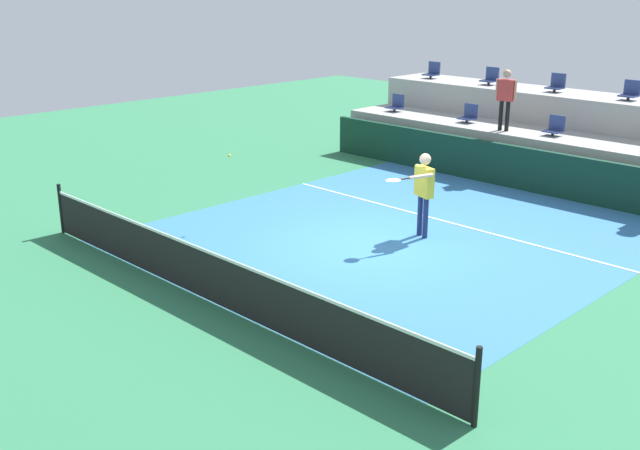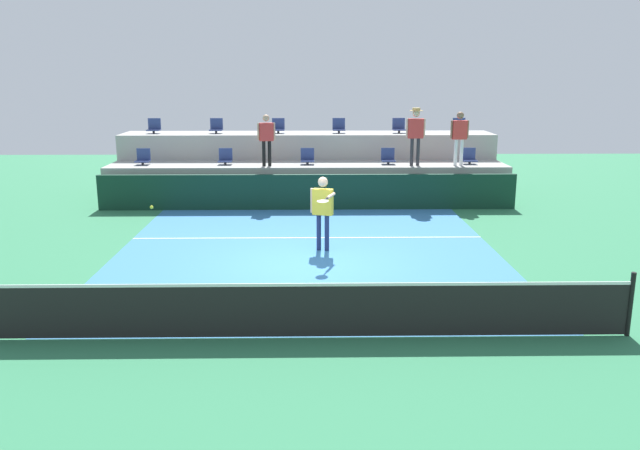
{
  "view_description": "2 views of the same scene",
  "coord_description": "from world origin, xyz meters",
  "px_view_note": "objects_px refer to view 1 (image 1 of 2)",
  "views": [
    {
      "loc": [
        9.53,
        -10.97,
        5.18
      ],
      "look_at": [
        0.12,
        -1.57,
        0.84
      ],
      "focal_mm": 42.62,
      "sensor_mm": 36.0,
      "label": 1
    },
    {
      "loc": [
        0.05,
        -13.59,
        4.14
      ],
      "look_at": [
        0.27,
        -0.96,
        1.14
      ],
      "focal_mm": 35.87,
      "sensor_mm": 36.0,
      "label": 2
    }
  ],
  "objects_px": {
    "stadium_chair_lower_center": "(555,127)",
    "tennis_ball": "(229,156)",
    "stadium_chair_upper_mid_right": "(630,92)",
    "stadium_chair_lower_far_left": "(396,104)",
    "stadium_chair_lower_left": "(469,115)",
    "stadium_chair_upper_left": "(490,77)",
    "stadium_chair_upper_far_left": "(432,71)",
    "tennis_player": "(423,186)",
    "stadium_chair_upper_mid_left": "(556,84)",
    "spectator_leaning_on_rail": "(506,94)"
  },
  "relations": [
    {
      "from": "tennis_player",
      "to": "tennis_ball",
      "type": "xyz_separation_m",
      "value": [
        -3.45,
        -2.29,
        0.46
      ]
    },
    {
      "from": "stadium_chair_upper_left",
      "to": "stadium_chair_upper_mid_right",
      "type": "height_order",
      "value": "same"
    },
    {
      "from": "stadium_chair_lower_center",
      "to": "tennis_ball",
      "type": "xyz_separation_m",
      "value": [
        -3.08,
        -8.35,
        0.09
      ]
    },
    {
      "from": "stadium_chair_lower_far_left",
      "to": "stadium_chair_lower_left",
      "type": "relative_size",
      "value": 1.0
    },
    {
      "from": "stadium_chair_lower_far_left",
      "to": "stadium_chair_upper_left",
      "type": "height_order",
      "value": "stadium_chair_upper_left"
    },
    {
      "from": "stadium_chair_lower_center",
      "to": "tennis_player",
      "type": "bearing_deg",
      "value": -86.47
    },
    {
      "from": "stadium_chair_lower_center",
      "to": "tennis_ball",
      "type": "bearing_deg",
      "value": -110.24
    },
    {
      "from": "stadium_chair_lower_left",
      "to": "tennis_player",
      "type": "bearing_deg",
      "value": -63.25
    },
    {
      "from": "stadium_chair_lower_center",
      "to": "stadium_chair_upper_far_left",
      "type": "bearing_deg",
      "value": 161.48
    },
    {
      "from": "stadium_chair_lower_center",
      "to": "stadium_chair_upper_far_left",
      "type": "height_order",
      "value": "stadium_chair_upper_far_left"
    },
    {
      "from": "stadium_chair_upper_far_left",
      "to": "tennis_ball",
      "type": "xyz_separation_m",
      "value": [
        2.29,
        -10.15,
        -0.76
      ]
    },
    {
      "from": "stadium_chair_lower_left",
      "to": "tennis_ball",
      "type": "bearing_deg",
      "value": -92.74
    },
    {
      "from": "stadium_chair_upper_far_left",
      "to": "tennis_ball",
      "type": "distance_m",
      "value": 10.43
    },
    {
      "from": "stadium_chair_lower_center",
      "to": "stadium_chair_upper_mid_right",
      "type": "xyz_separation_m",
      "value": [
        1.1,
        1.8,
        0.85
      ]
    },
    {
      "from": "stadium_chair_lower_left",
      "to": "tennis_ball",
      "type": "distance_m",
      "value": 8.36
    },
    {
      "from": "stadium_chair_lower_far_left",
      "to": "stadium_chair_lower_center",
      "type": "xyz_separation_m",
      "value": [
        5.36,
        0.0,
        0.0
      ]
    },
    {
      "from": "stadium_chair_upper_left",
      "to": "tennis_ball",
      "type": "bearing_deg",
      "value": -89.33
    },
    {
      "from": "stadium_chair_lower_center",
      "to": "stadium_chair_upper_mid_left",
      "type": "bearing_deg",
      "value": 119.66
    },
    {
      "from": "stadium_chair_lower_far_left",
      "to": "tennis_ball",
      "type": "relative_size",
      "value": 7.65
    },
    {
      "from": "spectator_leaning_on_rail",
      "to": "stadium_chair_upper_left",
      "type": "bearing_deg",
      "value": 130.94
    },
    {
      "from": "stadium_chair_upper_left",
      "to": "tennis_player",
      "type": "xyz_separation_m",
      "value": [
        3.57,
        -7.86,
        -1.21
      ]
    },
    {
      "from": "stadium_chair_upper_far_left",
      "to": "tennis_ball",
      "type": "relative_size",
      "value": 7.65
    },
    {
      "from": "stadium_chair_lower_center",
      "to": "tennis_ball",
      "type": "relative_size",
      "value": 7.65
    },
    {
      "from": "stadium_chair_lower_left",
      "to": "stadium_chair_upper_left",
      "type": "bearing_deg",
      "value": 106.07
    },
    {
      "from": "stadium_chair_lower_far_left",
      "to": "stadium_chair_upper_mid_left",
      "type": "distance_m",
      "value": 4.77
    },
    {
      "from": "stadium_chair_lower_far_left",
      "to": "stadium_chair_lower_left",
      "type": "distance_m",
      "value": 2.68
    },
    {
      "from": "stadium_chair_lower_center",
      "to": "stadium_chair_upper_far_left",
      "type": "xyz_separation_m",
      "value": [
        -5.37,
        1.8,
        0.85
      ]
    },
    {
      "from": "stadium_chair_upper_mid_right",
      "to": "stadium_chair_lower_left",
      "type": "bearing_deg",
      "value": -154.56
    },
    {
      "from": "stadium_chair_upper_left",
      "to": "stadium_chair_upper_mid_right",
      "type": "bearing_deg",
      "value": 0.0
    },
    {
      "from": "stadium_chair_upper_far_left",
      "to": "tennis_player",
      "type": "height_order",
      "value": "stadium_chair_upper_far_left"
    },
    {
      "from": "tennis_player",
      "to": "spectator_leaning_on_rail",
      "type": "distance_m",
      "value": 6.02
    },
    {
      "from": "tennis_player",
      "to": "spectator_leaning_on_rail",
      "type": "relative_size",
      "value": 1.09
    },
    {
      "from": "stadium_chair_lower_far_left",
      "to": "stadium_chair_upper_far_left",
      "type": "xyz_separation_m",
      "value": [
        -0.02,
        1.8,
        0.85
      ]
    },
    {
      "from": "stadium_chair_upper_far_left",
      "to": "stadium_chair_upper_left",
      "type": "relative_size",
      "value": 1.0
    },
    {
      "from": "stadium_chair_lower_left",
      "to": "tennis_ball",
      "type": "height_order",
      "value": "stadium_chair_lower_left"
    },
    {
      "from": "stadium_chair_lower_far_left",
      "to": "tennis_player",
      "type": "xyz_separation_m",
      "value": [
        5.73,
        -6.06,
        -0.36
      ]
    },
    {
      "from": "tennis_player",
      "to": "stadium_chair_upper_mid_right",
      "type": "bearing_deg",
      "value": 84.68
    },
    {
      "from": "stadium_chair_upper_left",
      "to": "tennis_ball",
      "type": "distance_m",
      "value": 10.18
    },
    {
      "from": "stadium_chair_lower_far_left",
      "to": "tennis_ball",
      "type": "bearing_deg",
      "value": -74.75
    },
    {
      "from": "stadium_chair_upper_far_left",
      "to": "stadium_chair_upper_mid_left",
      "type": "distance_m",
      "value": 4.35
    },
    {
      "from": "stadium_chair_upper_mid_right",
      "to": "spectator_leaning_on_rail",
      "type": "relative_size",
      "value": 0.32
    },
    {
      "from": "stadium_chair_upper_mid_left",
      "to": "tennis_ball",
      "type": "bearing_deg",
      "value": -101.44
    },
    {
      "from": "stadium_chair_lower_far_left",
      "to": "stadium_chair_upper_mid_right",
      "type": "bearing_deg",
      "value": 15.57
    },
    {
      "from": "stadium_chair_upper_mid_left",
      "to": "tennis_ball",
      "type": "height_order",
      "value": "stadium_chair_upper_mid_left"
    },
    {
      "from": "stadium_chair_upper_mid_right",
      "to": "tennis_ball",
      "type": "relative_size",
      "value": 7.65
    },
    {
      "from": "stadium_chair_upper_mid_left",
      "to": "tennis_player",
      "type": "height_order",
      "value": "stadium_chair_upper_mid_left"
    },
    {
      "from": "stadium_chair_lower_far_left",
      "to": "stadium_chair_upper_left",
      "type": "relative_size",
      "value": 1.0
    },
    {
      "from": "stadium_chair_lower_left",
      "to": "stadium_chair_upper_far_left",
      "type": "distance_m",
      "value": 3.35
    },
    {
      "from": "stadium_chair_lower_far_left",
      "to": "tennis_ball",
      "type": "distance_m",
      "value": 8.65
    },
    {
      "from": "tennis_ball",
      "to": "stadium_chair_upper_left",
      "type": "bearing_deg",
      "value": 90.67
    }
  ]
}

